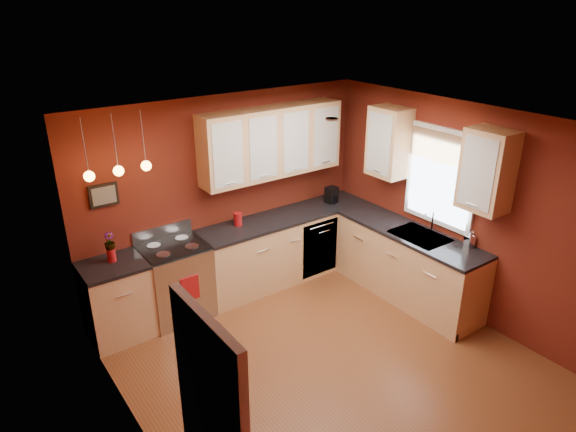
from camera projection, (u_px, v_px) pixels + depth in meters
floor at (328, 362)px, 5.60m from camera, size 4.20×4.20×0.00m
ceiling at (336, 127)px, 4.58m from camera, size 4.00×4.20×0.02m
wall_back at (227, 195)px, 6.65m from camera, size 4.00×0.02×2.60m
wall_front at (529, 372)px, 3.52m from camera, size 4.00×0.02×2.60m
wall_left at (136, 326)px, 4.01m from camera, size 0.02×4.20×2.60m
wall_right at (459, 211)px, 6.16m from camera, size 0.02×4.20×2.60m
base_cabinets_back_left at (117, 302)px, 5.88m from camera, size 0.70×0.60×0.90m
base_cabinets_back_right at (286, 247)px, 7.16m from camera, size 2.54×0.60×0.90m
base_cabinets_right at (407, 266)px, 6.67m from camera, size 0.60×2.10×0.90m
counter_back_left at (112, 266)px, 5.69m from camera, size 0.70×0.62×0.04m
counter_back_right at (286, 216)px, 6.97m from camera, size 2.54×0.62×0.04m
counter_right at (410, 233)px, 6.48m from camera, size 0.62×2.10×0.04m
gas_range at (176, 281)px, 6.26m from camera, size 0.76×0.64×1.11m
dishwasher_front at (320, 248)px, 7.14m from camera, size 0.60×0.02×0.80m
sink at (420, 237)px, 6.38m from camera, size 0.50×0.70×0.33m
window at (441, 174)px, 6.22m from camera, size 0.06×1.02×1.22m
upper_cabinets_back at (272, 142)px, 6.59m from camera, size 2.00×0.35×0.90m
upper_cabinets_right at (434, 155)px, 6.05m from camera, size 0.35×1.95×0.90m
wall_picture at (104, 195)px, 5.67m from camera, size 0.32×0.03×0.26m
pendant_lights at (118, 170)px, 5.34m from camera, size 0.71×0.11×0.66m
red_canister at (238, 219)px, 6.62m from camera, size 0.12×0.12×0.18m
red_vase at (111, 255)px, 5.72m from camera, size 0.10×0.10×0.16m
flowers at (109, 242)px, 5.65m from camera, size 0.15×0.15×0.21m
coffee_maker at (332, 196)px, 7.35m from camera, size 0.17×0.17×0.23m
soap_pump at (470, 239)px, 6.04m from camera, size 0.11×0.11×0.21m
dish_towel at (190, 289)px, 6.01m from camera, size 0.23×0.02×0.31m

